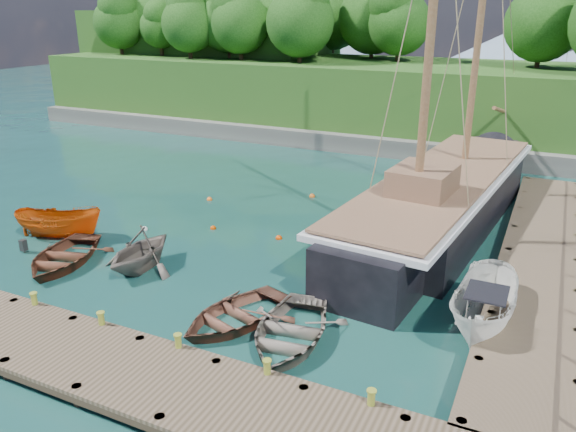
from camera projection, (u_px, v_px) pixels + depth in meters
name	position (u px, v px, depth m)	size (l,w,h in m)	color
ground	(215.00, 282.00, 22.14)	(160.00, 160.00, 0.00)	#12382F
dock_near	(149.00, 378.00, 15.68)	(20.00, 3.20, 1.10)	#453827
dock_east	(542.00, 258.00, 23.23)	(3.20, 24.00, 1.10)	#453827
bollard_0	(38.00, 320.00, 19.45)	(0.26, 0.26, 0.45)	olive
bollard_1	(104.00, 340.00, 18.23)	(0.26, 0.26, 0.45)	olive
bollard_2	(180.00, 364.00, 17.01)	(0.26, 0.26, 0.45)	olive
bollard_3	(267.00, 391.00, 15.79)	(0.26, 0.26, 0.45)	olive
bollard_4	(370.00, 423.00, 14.58)	(0.26, 0.26, 0.45)	olive
rowboat_0	(64.00, 264.00, 23.71)	(3.24, 4.54, 0.94)	#562E1D
rowboat_1	(142.00, 268.00, 23.31)	(3.16, 3.66, 1.93)	#5F544C
rowboat_2	(235.00, 323.00, 19.25)	(3.09, 4.32, 0.89)	brown
rowboat_3	(289.00, 341.00, 18.19)	(3.34, 4.68, 0.97)	#70665B
motorboat_orange	(61.00, 237.00, 26.47)	(1.58, 4.19, 1.62)	#BB480A
cabin_boat_white	(482.00, 330.00, 18.80)	(1.92, 5.10, 1.97)	white
schooner	(441.00, 205.00, 27.53)	(6.81, 27.17, 19.84)	black
mooring_buoy_0	(144.00, 230.00, 27.36)	(0.32, 0.32, 0.32)	white
mooring_buoy_1	(213.00, 229.00, 27.50)	(0.29, 0.29, 0.29)	#CF4300
mooring_buoy_2	(279.00, 239.00, 26.30)	(0.31, 0.31, 0.31)	#DA3A00
mooring_buoy_3	(364.00, 230.00, 27.37)	(0.31, 0.31, 0.31)	white
mooring_buoy_4	(210.00, 200.00, 31.65)	(0.31, 0.31, 0.31)	orange
mooring_buoy_5	(312.00, 197.00, 32.18)	(0.34, 0.34, 0.34)	#CF5C14
headland	(278.00, 62.00, 51.97)	(51.00, 19.31, 12.90)	#474744
distant_ridge	(513.00, 53.00, 78.07)	(117.00, 40.00, 10.00)	#728CA5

